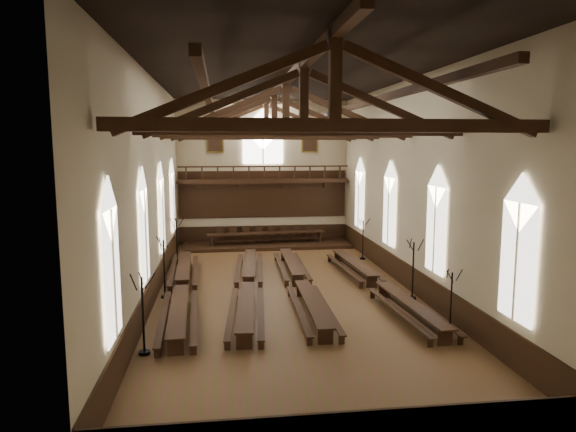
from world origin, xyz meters
The scene contains 21 objects.
ground centered at (0.00, 0.00, 0.00)m, with size 26.00×26.00×0.00m, color brown.
room_walls centered at (0.00, 0.00, 6.46)m, with size 26.00×26.00×26.00m.
wainscot_band centered at (0.00, 0.00, 0.60)m, with size 12.00×26.00×1.20m.
side_windows centered at (0.00, 0.00, 3.74)m, with size 11.85×19.80×4.50m.
end_window centered at (0.00, 12.90, 7.22)m, with size 2.80×0.12×3.80m.
minstrels_gallery centered at (0.00, 12.66, 3.91)m, with size 11.80×1.24×3.70m.
portraits centered at (0.00, 12.90, 7.10)m, with size 7.75×0.09×1.45m.
roof_trusses centered at (0.00, 0.00, 8.22)m, with size 11.70×25.70×2.80m.
refectory_row_a centered at (-4.81, 0.04, 0.51)m, with size 1.70×14.03×0.70m.
refectory_row_b centered at (-1.74, 0.24, 0.50)m, with size 1.86×13.94×0.69m.
refectory_row_c centered at (0.72, 0.28, 0.50)m, with size 1.51×13.81×0.68m.
refectory_row_d centered at (4.30, -0.39, 0.49)m, with size 1.72×13.79×0.68m.
dais centered at (0.08, 11.40, 0.11)m, with size 11.40×3.19×0.21m, color black.
high_table centered at (0.08, 11.40, 0.86)m, with size 8.16×1.64×0.76m.
high_chairs centered at (0.08, 12.20, 0.81)m, with size 6.78×0.48×1.10m.
candelabrum_left_near centered at (-5.55, -6.35, 0.85)m, with size 0.83×0.82×2.78m.
candelabrum_left_mid centered at (-5.55, 0.08, 0.86)m, with size 0.82×0.85×2.83m.
candelabrum_left_far centered at (-5.55, 6.84, 0.83)m, with size 0.82×0.80×2.74m.
candelabrum_right_near centered at (5.55, -5.45, 0.71)m, with size 0.68×0.70×2.32m.
candelabrum_right_mid centered at (5.55, -1.55, 0.84)m, with size 0.83×0.79×2.75m.
candelabrum_right_far centered at (5.55, 6.69, 0.76)m, with size 0.68×0.77×2.52m.
Camera 1 is at (-2.90, -23.09, 6.90)m, focal length 32.00 mm.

